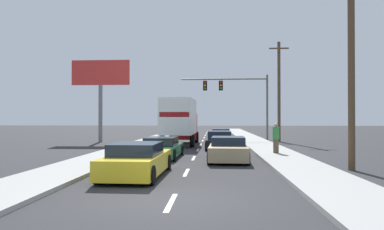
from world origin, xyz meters
The scene contains 15 objects.
ground_plane centered at (0.00, 25.00, 0.00)m, with size 140.00×140.00×0.00m, color #2B2B2D.
sidewalk_right centered at (4.81, 20.00, 0.07)m, with size 2.52×80.00×0.14m, color #9E9E99.
sidewalk_left centered at (-4.81, 20.00, 0.07)m, with size 2.52×80.00×0.14m, color #9E9E99.
lane_markings centered at (0.00, 22.33, 0.00)m, with size 0.14×57.00×0.01m.
box_truck centered at (-1.62, 18.94, 2.07)m, with size 2.65×7.72×3.64m.
car_green centered at (-1.73, 9.87, 0.53)m, with size 2.02×4.30×1.14m.
car_yellow centered at (-1.77, 3.83, 0.59)m, with size 2.07×4.63×1.25m.
car_orange centered at (1.75, 23.43, 0.53)m, with size 1.99×4.40×1.18m.
car_black centered at (1.49, 15.60, 0.59)m, with size 1.98×4.37×1.27m.
car_tan centered at (1.83, 8.95, 0.56)m, with size 2.11×4.72×1.22m.
traffic_signal_mast centered at (2.76, 26.22, 4.94)m, with size 8.76×0.69×6.51m.
utility_pole_near centered at (6.81, 5.83, 5.25)m, with size 1.80×0.28×10.21m.
utility_pole_mid centered at (7.13, 23.86, 4.78)m, with size 1.80×0.28×9.28m.
roadside_billboard centered at (-9.26, 22.30, 5.53)m, with size 5.35×0.36×7.48m.
pedestrian_near_corner centered at (4.71, 11.59, 1.01)m, with size 0.38×0.38×1.73m.
Camera 1 is at (1.11, -9.14, 2.16)m, focal length 32.84 mm.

